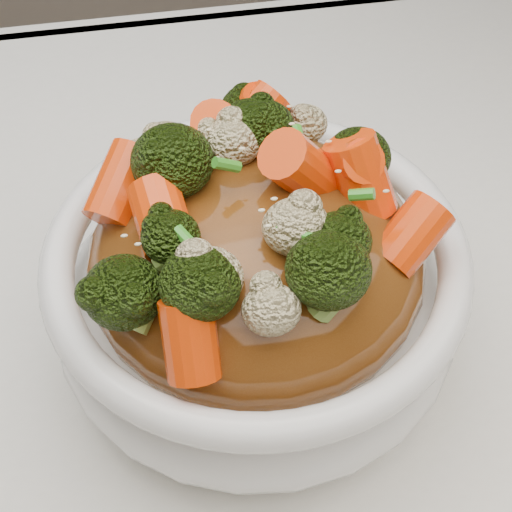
{
  "coord_description": "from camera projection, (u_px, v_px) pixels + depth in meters",
  "views": [
    {
      "loc": [
        -0.08,
        -0.23,
        1.15
      ],
      "look_at": [
        -0.03,
        0.04,
        0.83
      ],
      "focal_mm": 55.0,
      "sensor_mm": 36.0,
      "label": 1
    }
  ],
  "objects": [
    {
      "name": "carrots",
      "position": [
        256.0,
        170.0,
        0.37
      ],
      "size": [
        0.23,
        0.23,
        0.05
      ],
      "primitive_type": null,
      "rotation": [
        0.0,
        0.0,
        -0.35
      ],
      "color": "#FA4308",
      "rests_on": "sauce_base"
    },
    {
      "name": "sauce_base",
      "position": [
        256.0,
        260.0,
        0.42
      ],
      "size": [
        0.23,
        0.23,
        0.1
      ],
      "primitive_type": "ellipsoid",
      "rotation": [
        0.0,
        0.0,
        -0.35
      ],
      "color": "#613310",
      "rests_on": "bowl"
    },
    {
      "name": "cauliflower",
      "position": [
        256.0,
        175.0,
        0.37
      ],
      "size": [
        0.23,
        0.23,
        0.04
      ],
      "primitive_type": null,
      "rotation": [
        0.0,
        0.0,
        -0.35
      ],
      "color": "beige",
      "rests_on": "sauce_base"
    },
    {
      "name": "broccoli",
      "position": [
        256.0,
        171.0,
        0.37
      ],
      "size": [
        0.23,
        0.23,
        0.05
      ],
      "primitive_type": null,
      "rotation": [
        0.0,
        0.0,
        -0.35
      ],
      "color": "black",
      "rests_on": "sauce_base"
    },
    {
      "name": "sesame_seeds",
      "position": [
        256.0,
        168.0,
        0.37
      ],
      "size": [
        0.21,
        0.21,
        0.01
      ],
      "primitive_type": null,
      "rotation": [
        0.0,
        0.0,
        -0.35
      ],
      "color": "beige",
      "rests_on": "sauce_base"
    },
    {
      "name": "bowl",
      "position": [
        256.0,
        295.0,
        0.44
      ],
      "size": [
        0.29,
        0.29,
        0.09
      ],
      "primitive_type": null,
      "rotation": [
        0.0,
        0.0,
        -0.35
      ],
      "color": "white",
      "rests_on": "tablecloth"
    },
    {
      "name": "scallions",
      "position": [
        256.0,
        168.0,
        0.37
      ],
      "size": [
        0.17,
        0.17,
        0.02
      ],
      "primitive_type": null,
      "rotation": [
        0.0,
        0.0,
        -0.35
      ],
      "color": "#30881F",
      "rests_on": "sauce_base"
    },
    {
      "name": "tablecloth",
      "position": [
        319.0,
        401.0,
        0.47
      ],
      "size": [
        1.2,
        0.8,
        0.04
      ],
      "primitive_type": "cube",
      "color": "white",
      "rests_on": "dining_table"
    }
  ]
}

